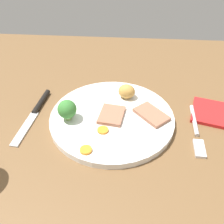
{
  "coord_description": "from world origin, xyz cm",
  "views": [
    {
      "loc": [
        -4.71,
        44.45,
        40.7
      ],
      "look_at": [
        -1.47,
        2.51,
        6.0
      ],
      "focal_mm": 40.94,
      "sensor_mm": 36.0,
      "label": 1
    }
  ],
  "objects_px": {
    "meat_slice_under": "(151,114)",
    "folded_napkin": "(217,114)",
    "broccoli_floret": "(67,109)",
    "carrot_coin_front": "(102,130)",
    "knife": "(36,111)",
    "meat_slice_main": "(112,115)",
    "roast_potato_left": "(127,91)",
    "fork": "(196,131)",
    "carrot_coin_back": "(86,150)",
    "dinner_plate": "(112,118)"
  },
  "relations": [
    {
      "from": "meat_slice_under",
      "to": "folded_napkin",
      "type": "height_order",
      "value": "meat_slice_under"
    },
    {
      "from": "meat_slice_under",
      "to": "broccoli_floret",
      "type": "distance_m",
      "value": 0.18
    },
    {
      "from": "carrot_coin_front",
      "to": "knife",
      "type": "relative_size",
      "value": 0.12
    },
    {
      "from": "meat_slice_main",
      "to": "knife",
      "type": "relative_size",
      "value": 0.34
    },
    {
      "from": "meat_slice_under",
      "to": "roast_potato_left",
      "type": "distance_m",
      "value": 0.09
    },
    {
      "from": "meat_slice_main",
      "to": "meat_slice_under",
      "type": "bearing_deg",
      "value": -174.49
    },
    {
      "from": "folded_napkin",
      "to": "roast_potato_left",
      "type": "bearing_deg",
      "value": -9.39
    },
    {
      "from": "broccoli_floret",
      "to": "fork",
      "type": "xyz_separation_m",
      "value": [
        -0.27,
        0.01,
        -0.04
      ]
    },
    {
      "from": "fork",
      "to": "knife",
      "type": "xyz_separation_m",
      "value": [
        0.35,
        -0.04,
        0.0
      ]
    },
    {
      "from": "broccoli_floret",
      "to": "knife",
      "type": "distance_m",
      "value": 0.1
    },
    {
      "from": "meat_slice_under",
      "to": "carrot_coin_front",
      "type": "distance_m",
      "value": 0.11
    },
    {
      "from": "roast_potato_left",
      "to": "carrot_coin_front",
      "type": "xyz_separation_m",
      "value": [
        0.04,
        0.12,
        -0.01
      ]
    },
    {
      "from": "fork",
      "to": "folded_napkin",
      "type": "bearing_deg",
      "value": 138.7
    },
    {
      "from": "meat_slice_main",
      "to": "carrot_coin_back",
      "type": "relative_size",
      "value": 2.78
    },
    {
      "from": "dinner_plate",
      "to": "meat_slice_main",
      "type": "xyz_separation_m",
      "value": [
        0.0,
        0.0,
        0.01
      ]
    },
    {
      "from": "roast_potato_left",
      "to": "folded_napkin",
      "type": "height_order",
      "value": "roast_potato_left"
    },
    {
      "from": "fork",
      "to": "roast_potato_left",
      "type": "bearing_deg",
      "value": -119.79
    },
    {
      "from": "carrot_coin_back",
      "to": "folded_napkin",
      "type": "height_order",
      "value": "carrot_coin_back"
    },
    {
      "from": "carrot_coin_front",
      "to": "fork",
      "type": "relative_size",
      "value": 0.15
    },
    {
      "from": "meat_slice_under",
      "to": "fork",
      "type": "relative_size",
      "value": 0.48
    },
    {
      "from": "roast_potato_left",
      "to": "folded_napkin",
      "type": "xyz_separation_m",
      "value": [
        -0.21,
        0.03,
        -0.03
      ]
    },
    {
      "from": "dinner_plate",
      "to": "fork",
      "type": "bearing_deg",
      "value": 172.31
    },
    {
      "from": "roast_potato_left",
      "to": "knife",
      "type": "bearing_deg",
      "value": 15.1
    },
    {
      "from": "meat_slice_main",
      "to": "fork",
      "type": "distance_m",
      "value": 0.18
    },
    {
      "from": "meat_slice_main",
      "to": "roast_potato_left",
      "type": "xyz_separation_m",
      "value": [
        -0.03,
        -0.07,
        0.01
      ]
    },
    {
      "from": "meat_slice_main",
      "to": "folded_napkin",
      "type": "bearing_deg",
      "value": -170.7
    },
    {
      "from": "meat_slice_main",
      "to": "fork",
      "type": "xyz_separation_m",
      "value": [
        -0.18,
        0.02,
        -0.01
      ]
    },
    {
      "from": "broccoli_floret",
      "to": "folded_napkin",
      "type": "distance_m",
      "value": 0.33
    },
    {
      "from": "dinner_plate",
      "to": "knife",
      "type": "xyz_separation_m",
      "value": [
        0.18,
        -0.01,
        -0.0
      ]
    },
    {
      "from": "knife",
      "to": "fork",
      "type": "bearing_deg",
      "value": 89.57
    },
    {
      "from": "meat_slice_under",
      "to": "carrot_coin_front",
      "type": "height_order",
      "value": "meat_slice_under"
    },
    {
      "from": "meat_slice_main",
      "to": "knife",
      "type": "xyz_separation_m",
      "value": [
        0.17,
        -0.02,
        -0.01
      ]
    },
    {
      "from": "broccoli_floret",
      "to": "knife",
      "type": "bearing_deg",
      "value": -21.52
    },
    {
      "from": "carrot_coin_front",
      "to": "fork",
      "type": "distance_m",
      "value": 0.2
    },
    {
      "from": "knife",
      "to": "folded_napkin",
      "type": "relative_size",
      "value": 1.69
    },
    {
      "from": "meat_slice_main",
      "to": "carrot_coin_back",
      "type": "height_order",
      "value": "meat_slice_main"
    },
    {
      "from": "carrot_coin_front",
      "to": "folded_napkin",
      "type": "xyz_separation_m",
      "value": [
        -0.25,
        -0.08,
        -0.01
      ]
    },
    {
      "from": "carrot_coin_back",
      "to": "meat_slice_main",
      "type": "bearing_deg",
      "value": -111.33
    },
    {
      "from": "meat_slice_main",
      "to": "folded_napkin",
      "type": "relative_size",
      "value": 0.57
    },
    {
      "from": "folded_napkin",
      "to": "carrot_coin_back",
      "type": "bearing_deg",
      "value": 27.07
    },
    {
      "from": "meat_slice_main",
      "to": "folded_napkin",
      "type": "xyz_separation_m",
      "value": [
        -0.24,
        -0.04,
        -0.01
      ]
    },
    {
      "from": "broccoli_floret",
      "to": "fork",
      "type": "relative_size",
      "value": 0.3
    },
    {
      "from": "dinner_plate",
      "to": "carrot_coin_back",
      "type": "distance_m",
      "value": 0.11
    },
    {
      "from": "meat_slice_main",
      "to": "carrot_coin_front",
      "type": "bearing_deg",
      "value": 71.6
    },
    {
      "from": "folded_napkin",
      "to": "meat_slice_under",
      "type": "bearing_deg",
      "value": 11.42
    },
    {
      "from": "fork",
      "to": "meat_slice_main",
      "type": "bearing_deg",
      "value": -94.31
    },
    {
      "from": "fork",
      "to": "broccoli_floret",
      "type": "bearing_deg",
      "value": -88.75
    },
    {
      "from": "fork",
      "to": "folded_napkin",
      "type": "distance_m",
      "value": 0.08
    },
    {
      "from": "carrot_coin_back",
      "to": "knife",
      "type": "distance_m",
      "value": 0.18
    },
    {
      "from": "roast_potato_left",
      "to": "carrot_coin_back",
      "type": "relative_size",
      "value": 1.73
    }
  ]
}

